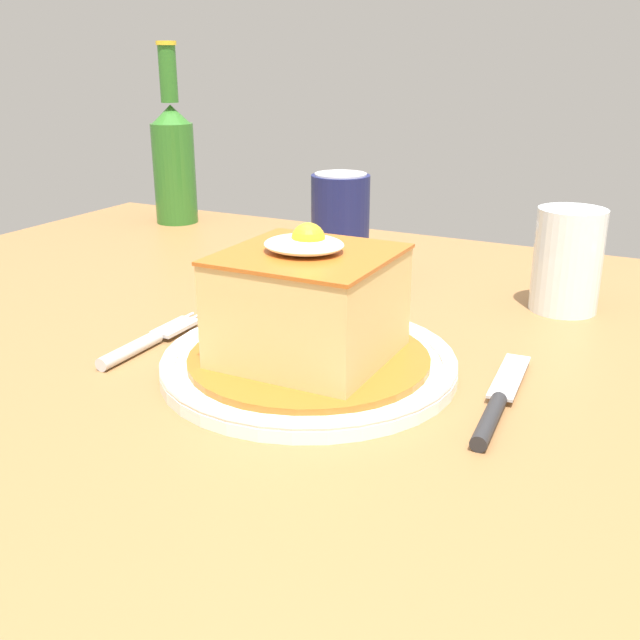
# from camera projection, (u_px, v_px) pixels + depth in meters

# --- Properties ---
(dining_table) EXTENTS (1.30, 0.85, 0.75)m
(dining_table) POSITION_uv_depth(u_px,v_px,m) (371.00, 448.00, 0.72)
(dining_table) COLOR olive
(dining_table) RESTS_ON ground_plane
(main_plate) EXTENTS (0.24, 0.24, 0.02)m
(main_plate) POSITION_uv_depth(u_px,v_px,m) (309.00, 363.00, 0.61)
(main_plate) COLOR white
(main_plate) RESTS_ON dining_table
(sandwich_meal) EXTENTS (0.20, 0.20, 0.12)m
(sandwich_meal) POSITION_uv_depth(u_px,v_px,m) (309.00, 310.00, 0.60)
(sandwich_meal) COLOR #B75B1E
(sandwich_meal) RESTS_ON main_plate
(fork) EXTENTS (0.02, 0.14, 0.01)m
(fork) POSITION_uv_depth(u_px,v_px,m) (146.00, 342.00, 0.66)
(fork) COLOR silver
(fork) RESTS_ON dining_table
(knife) EXTENTS (0.03, 0.17, 0.01)m
(knife) POSITION_uv_depth(u_px,v_px,m) (496.00, 407.00, 0.54)
(knife) COLOR #262628
(knife) RESTS_ON dining_table
(soda_can) EXTENTS (0.07, 0.07, 0.12)m
(soda_can) POSITION_uv_depth(u_px,v_px,m) (340.00, 228.00, 0.84)
(soda_can) COLOR #191E51
(soda_can) RESTS_ON dining_table
(beer_bottle_green) EXTENTS (0.06, 0.06, 0.27)m
(beer_bottle_green) POSITION_uv_depth(u_px,v_px,m) (174.00, 157.00, 1.13)
(beer_bottle_green) COLOR #2D6B23
(beer_bottle_green) RESTS_ON dining_table
(drinking_glass) EXTENTS (0.07, 0.07, 0.10)m
(drinking_glass) POSITION_uv_depth(u_px,v_px,m) (567.00, 267.00, 0.75)
(drinking_glass) COLOR #3F2314
(drinking_glass) RESTS_ON dining_table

